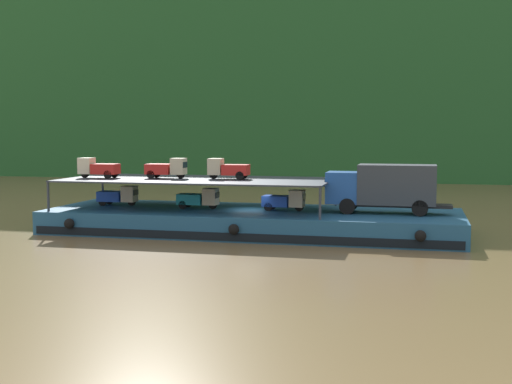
# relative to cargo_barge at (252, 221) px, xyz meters

# --- Properties ---
(ground_plane) EXTENTS (400.00, 400.00, 0.00)m
(ground_plane) POSITION_rel_cargo_barge_xyz_m (0.00, 0.02, -0.75)
(ground_plane) COLOR brown
(hillside_far_bank) EXTENTS (137.16, 37.32, 40.25)m
(hillside_far_bank) POSITION_rel_cargo_barge_xyz_m (0.00, 63.65, 21.92)
(hillside_far_bank) COLOR #235628
(hillside_far_bank) RESTS_ON ground
(cargo_barge) EXTENTS (27.12, 9.25, 1.50)m
(cargo_barge) POSITION_rel_cargo_barge_xyz_m (0.00, 0.00, 0.00)
(cargo_barge) COLOR navy
(cargo_barge) RESTS_ON ground
(covered_lorry) EXTENTS (7.87, 2.33, 3.10)m
(covered_lorry) POSITION_rel_cargo_barge_xyz_m (8.58, 0.20, 2.45)
(covered_lorry) COLOR #1E4C99
(covered_lorry) RESTS_ON cargo_barge
(cargo_rack) EXTENTS (17.92, 7.93, 2.00)m
(cargo_rack) POSITION_rel_cargo_barge_xyz_m (-3.80, 0.02, 2.69)
(cargo_rack) COLOR #2D333D
(cargo_rack) RESTS_ON cargo_barge
(mini_truck_lower_stern) EXTENTS (2.74, 1.20, 1.38)m
(mini_truck_lower_stern) POSITION_rel_cargo_barge_xyz_m (-9.81, 0.54, 1.44)
(mini_truck_lower_stern) COLOR #1E47B7
(mini_truck_lower_stern) RESTS_ON cargo_barge
(mini_truck_lower_aft) EXTENTS (2.76, 1.24, 1.38)m
(mini_truck_lower_aft) POSITION_rel_cargo_barge_xyz_m (-3.68, -0.02, 1.44)
(mini_truck_lower_aft) COLOR teal
(mini_truck_lower_aft) RESTS_ON cargo_barge
(mini_truck_lower_mid) EXTENTS (2.78, 1.27, 1.38)m
(mini_truck_lower_mid) POSITION_rel_cargo_barge_xyz_m (2.17, 0.10, 1.44)
(mini_truck_lower_mid) COLOR #1E47B7
(mini_truck_lower_mid) RESTS_ON cargo_barge
(mini_truck_upper_stern) EXTENTS (2.76, 1.23, 1.38)m
(mini_truck_upper_stern) POSITION_rel_cargo_barge_xyz_m (-10.68, -0.76, 3.44)
(mini_truck_upper_stern) COLOR red
(mini_truck_upper_stern) RESTS_ON cargo_rack
(mini_truck_upper_mid) EXTENTS (2.76, 1.23, 1.38)m
(mini_truck_upper_mid) POSITION_rel_cargo_barge_xyz_m (-5.97, 0.04, 3.44)
(mini_truck_upper_mid) COLOR red
(mini_truck_upper_mid) RESTS_ON cargo_rack
(mini_truck_upper_fore) EXTENTS (2.75, 1.22, 1.38)m
(mini_truck_upper_fore) POSITION_rel_cargo_barge_xyz_m (-1.76, 0.35, 3.44)
(mini_truck_upper_fore) COLOR red
(mini_truck_upper_fore) RESTS_ON cargo_rack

